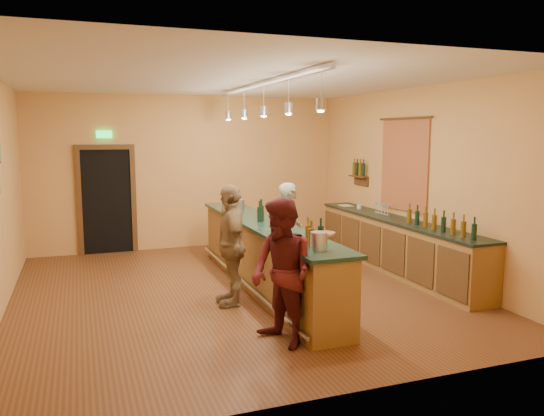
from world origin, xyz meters
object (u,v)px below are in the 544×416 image
object	(u,v)px
customer_a	(282,273)
customer_b	(231,245)
back_counter	(396,244)
tasting_bar	(264,250)
bar_stool	(326,240)
bartender	(290,231)

from	to	relation	value
customer_a	customer_b	size ratio (longest dim) A/B	0.99
back_counter	customer_a	world-z (taller)	customer_a
back_counter	tasting_bar	world-z (taller)	tasting_bar
customer_a	customer_b	world-z (taller)	customer_b
back_counter	bar_stool	xyz separation A→B (m)	(-1.16, 0.43, 0.07)
customer_b	bar_stool	distance (m)	2.39
customer_a	tasting_bar	bearing A→B (deg)	149.41
tasting_bar	bartender	xyz separation A→B (m)	(0.59, 0.37, 0.20)
back_counter	bartender	world-z (taller)	bartender
back_counter	tasting_bar	bearing A→B (deg)	-175.89
customer_a	customer_b	bearing A→B (deg)	168.54
tasting_bar	bartender	size ratio (longest dim) A/B	3.15
bar_stool	bartender	bearing A→B (deg)	-163.10
back_counter	bar_stool	bearing A→B (deg)	159.76
bartender	customer_a	bearing A→B (deg)	177.69
bartender	bar_stool	xyz separation A→B (m)	(0.77, 0.23, -0.25)
back_counter	bartender	xyz separation A→B (m)	(-1.93, 0.19, 0.32)
back_counter	bartender	size ratio (longest dim) A/B	2.81
bar_stool	tasting_bar	bearing A→B (deg)	-155.93
back_counter	customer_b	size ratio (longest dim) A/B	2.65
tasting_bar	bartender	distance (m)	0.73
customer_a	bar_stool	world-z (taller)	customer_a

